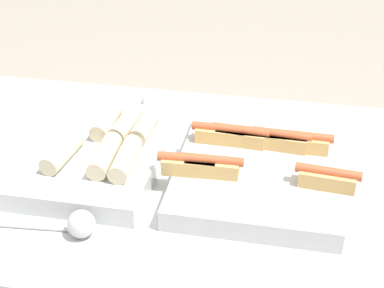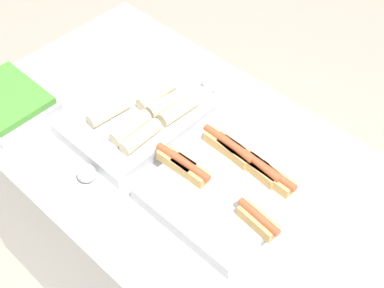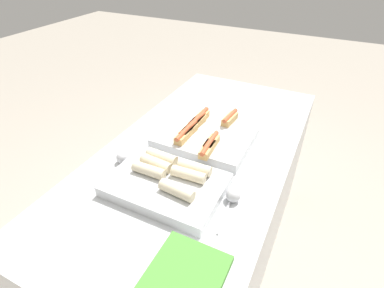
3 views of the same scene
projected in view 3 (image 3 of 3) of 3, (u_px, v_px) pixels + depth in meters
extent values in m
plane|color=#ADA393|center=(197.00, 260.00, 2.01)|extent=(12.00, 12.00, 0.00)
cube|color=silver|center=(198.00, 213.00, 1.75)|extent=(1.76, 0.87, 0.92)
cube|color=silver|center=(206.00, 137.00, 1.53)|extent=(0.37, 0.46, 0.05)
cube|color=tan|center=(188.00, 131.00, 1.49)|extent=(0.12, 0.05, 0.04)
cylinder|color=#C15633|center=(188.00, 128.00, 1.48)|extent=(0.14, 0.03, 0.02)
cube|color=tan|center=(193.00, 126.00, 1.53)|extent=(0.12, 0.05, 0.04)
cylinder|color=#C15633|center=(193.00, 123.00, 1.52)|extent=(0.14, 0.02, 0.02)
cube|color=tan|center=(230.00, 119.00, 1.59)|extent=(0.13, 0.06, 0.04)
cylinder|color=#C15633|center=(230.00, 116.00, 1.58)|extent=(0.14, 0.03, 0.02)
cube|color=tan|center=(201.00, 118.00, 1.60)|extent=(0.12, 0.05, 0.04)
cylinder|color=#C15633|center=(201.00, 114.00, 1.59)|extent=(0.14, 0.03, 0.02)
cube|color=tan|center=(207.00, 149.00, 1.36)|extent=(0.12, 0.05, 0.04)
cylinder|color=#C15633|center=(207.00, 146.00, 1.35)|extent=(0.14, 0.03, 0.02)
cube|color=tan|center=(211.00, 143.00, 1.40)|extent=(0.12, 0.05, 0.04)
cylinder|color=#C15633|center=(211.00, 140.00, 1.39)|extent=(0.14, 0.02, 0.02)
cube|color=tan|center=(184.00, 136.00, 1.46)|extent=(0.12, 0.05, 0.04)
cylinder|color=#C15633|center=(184.00, 133.00, 1.44)|extent=(0.14, 0.02, 0.02)
cube|color=tan|center=(197.00, 122.00, 1.57)|extent=(0.12, 0.05, 0.04)
cylinder|color=#C15633|center=(197.00, 119.00, 1.55)|extent=(0.14, 0.03, 0.02)
cube|color=silver|center=(166.00, 185.00, 1.23)|extent=(0.33, 0.47, 0.05)
cylinder|color=beige|center=(162.00, 157.00, 1.31)|extent=(0.05, 0.15, 0.05)
cylinder|color=beige|center=(149.00, 170.00, 1.24)|extent=(0.05, 0.14, 0.05)
cylinder|color=beige|center=(156.00, 163.00, 1.27)|extent=(0.06, 0.15, 0.05)
cylinder|color=beige|center=(177.00, 190.00, 1.14)|extent=(0.06, 0.15, 0.05)
cylinder|color=beige|center=(195.00, 167.00, 1.25)|extent=(0.05, 0.15, 0.05)
cylinder|color=beige|center=(188.00, 174.00, 1.22)|extent=(0.05, 0.15, 0.05)
cube|color=#4C9338|center=(182.00, 282.00, 0.85)|extent=(0.27, 0.22, 0.02)
cylinder|color=silver|center=(224.00, 215.00, 1.13)|extent=(0.18, 0.03, 0.01)
sphere|color=silver|center=(233.00, 195.00, 1.18)|extent=(0.06, 0.06, 0.06)
cylinder|color=silver|center=(110.00, 174.00, 1.32)|extent=(0.19, 0.02, 0.01)
sphere|color=silver|center=(123.00, 158.00, 1.38)|extent=(0.06, 0.06, 0.06)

